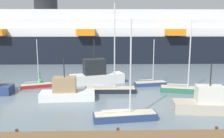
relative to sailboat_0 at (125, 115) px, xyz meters
The scene contains 12 objects.
ground_plane 1.28m from the sailboat_0, 135.54° to the left, with size 600.00×600.00×0.00m, color slate.
sailboat_0 is the anchor object (origin of this frame).
sailboat_1 9.36m from the sailboat_0, 96.69° to the left, with size 6.39×1.76×10.99m.
sailboat_2 13.36m from the sailboat_0, 70.02° to the left, with size 4.62×2.07×6.44m.
sailboat_3 12.19m from the sailboat_0, 47.77° to the left, with size 6.10×2.85×8.95m.
sailboat_4 16.29m from the sailboat_0, 132.85° to the left, with size 4.30×2.46×6.52m.
fishing_boat_0 8.88m from the sailboat_0, 134.22° to the left, with size 6.24×2.49×4.77m.
fishing_boat_1 8.36m from the sailboat_0, 12.49° to the left, with size 6.36×2.86×4.81m.
fishing_boat_3 14.58m from the sailboat_0, 102.11° to the left, with size 8.10×4.57×6.28m.
channel_buoy_0 17.73m from the sailboat_0, 128.53° to the left, with size 0.76×0.76×1.82m.
channel_buoy_2 12.36m from the sailboat_0, 23.61° to the left, with size 0.68×0.68×1.57m.
cruise_ship 38.92m from the sailboat_0, 84.90° to the left, with size 105.19×17.09×16.71m.
Camera 1 is at (-0.97, -22.48, 8.66)m, focal length 40.59 mm.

